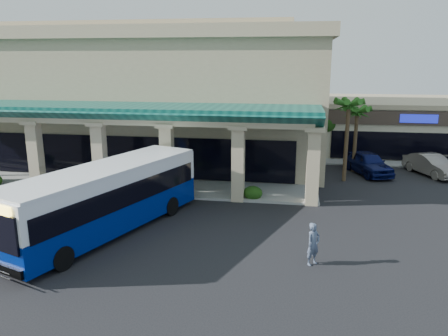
% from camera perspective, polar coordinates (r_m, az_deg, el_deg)
% --- Properties ---
extents(ground, '(110.00, 110.00, 0.00)m').
position_cam_1_polar(ground, '(22.80, -3.71, -8.08)').
color(ground, black).
extents(main_building, '(30.80, 14.80, 11.35)m').
position_cam_1_polar(main_building, '(38.88, -10.14, 9.48)').
color(main_building, tan).
rests_on(main_building, ground).
extents(arcade, '(30.00, 6.20, 5.70)m').
position_cam_1_polar(arcade, '(30.78, -15.56, 2.76)').
color(arcade, '#0C4A42').
rests_on(arcade, ground).
extents(strip_mall, '(22.50, 12.50, 4.90)m').
position_cam_1_polar(strip_mall, '(46.87, 25.65, 5.08)').
color(strip_mall, beige).
rests_on(strip_mall, ground).
extents(palm_0, '(2.40, 2.40, 6.60)m').
position_cam_1_polar(palm_0, '(32.21, 15.74, 4.04)').
color(palm_0, '#235917').
rests_on(palm_0, ground).
extents(palm_1, '(2.40, 2.40, 5.80)m').
position_cam_1_polar(palm_1, '(35.34, 16.81, 4.14)').
color(palm_1, '#235917').
rests_on(palm_1, ground).
extents(broadleaf_tree, '(2.60, 2.60, 4.81)m').
position_cam_1_polar(broadleaf_tree, '(40.14, 13.05, 4.76)').
color(broadleaf_tree, '#17390C').
rests_on(broadleaf_tree, ground).
extents(transit_bus, '(6.89, 12.54, 3.44)m').
position_cam_1_polar(transit_bus, '(22.67, -15.05, -4.06)').
color(transit_bus, navy).
rests_on(transit_bus, ground).
extents(pedestrian, '(0.79, 0.80, 1.86)m').
position_cam_1_polar(pedestrian, '(19.19, 11.58, -9.70)').
color(pedestrian, '#4B5972').
rests_on(pedestrian, ground).
extents(car_silver, '(3.69, 5.50, 1.74)m').
position_cam_1_polar(car_silver, '(35.24, 18.30, 0.64)').
color(car_silver, '#0B1247').
rests_on(car_silver, ground).
extents(car_white, '(3.51, 5.09, 1.59)m').
position_cam_1_polar(car_white, '(36.71, 25.46, 0.37)').
color(car_white, gray).
rests_on(car_white, ground).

